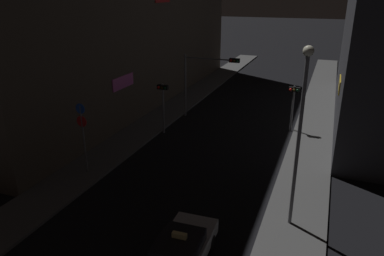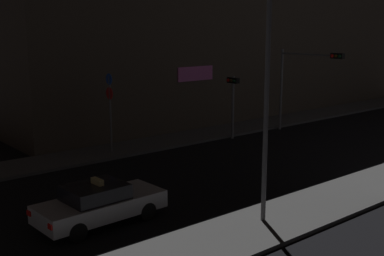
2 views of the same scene
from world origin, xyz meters
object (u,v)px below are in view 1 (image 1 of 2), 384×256
Objects in this scene: traffic_light_left_kerb at (163,98)px; sign_pole_left at (83,131)px; traffic_light_overhead at (206,73)px; taxi at (180,252)px; street_lamp_near_block at (301,120)px; traffic_light_right_kerb at (293,99)px.

traffic_light_left_kerb is 7.64m from sign_pole_left.
traffic_light_overhead is 1.39× the size of traffic_light_left_kerb.
taxi is 7.06m from street_lamp_near_block.
traffic_light_overhead is 12.33m from sign_pole_left.
street_lamp_near_block reaches higher than taxi.
traffic_light_left_kerb is 9.59m from traffic_light_right_kerb.
traffic_light_overhead reaches higher than traffic_light_left_kerb.
traffic_light_overhead is (-4.90, 17.07, 3.06)m from taxi.
traffic_light_overhead is 0.66× the size of street_lamp_near_block.
traffic_light_overhead reaches higher than traffic_light_right_kerb.
traffic_light_left_kerb is at bearing -112.11° from traffic_light_overhead.
traffic_light_overhead is at bearing 106.02° from taxi.
taxi is at bearing -97.42° from traffic_light_right_kerb.
sign_pole_left reaches higher than traffic_light_right_kerb.
traffic_light_left_kerb is at bearing 140.50° from street_lamp_near_block.
taxi is 1.20× the size of traffic_light_left_kerb.
sign_pole_left reaches higher than traffic_light_left_kerb.
street_lamp_near_block is at bearing 50.11° from taxi.
street_lamp_near_block is at bearing -39.50° from traffic_light_left_kerb.
traffic_light_left_kerb is (-1.76, -4.34, -1.11)m from traffic_light_overhead.
taxi is 9.77m from sign_pole_left.
traffic_light_left_kerb is 0.47× the size of street_lamp_near_block.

